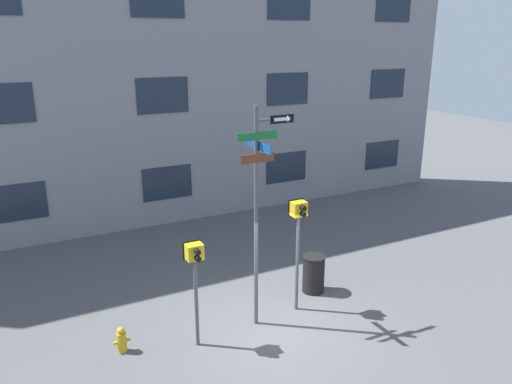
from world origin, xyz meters
name	(u,v)px	position (x,y,z in m)	size (l,w,h in m)	color
ground_plane	(275,332)	(0.00, 0.00, 0.00)	(60.00, 60.00, 0.00)	#515154
building_facade	(157,48)	(0.00, 8.07, 6.02)	(24.00, 0.63, 12.04)	gray
street_sign_pole	(259,199)	(-0.15, 0.54, 3.04)	(1.35, 1.07, 5.04)	#4C4C51
pedestrian_signal_left	(195,266)	(-1.72, 0.36, 1.87)	(0.40, 0.40, 2.38)	#4C4C51
pedestrian_signal_right	(298,226)	(0.95, 0.66, 2.18)	(0.40, 0.40, 2.79)	#4C4C51
fire_hydrant	(122,340)	(-3.23, 0.86, 0.28)	(0.36, 0.20, 0.58)	gold
trash_bin	(313,274)	(1.82, 1.23, 0.50)	(0.60, 0.60, 1.00)	black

